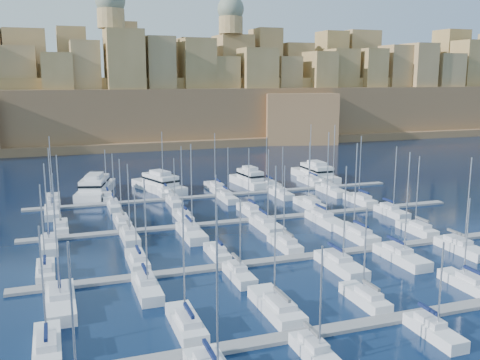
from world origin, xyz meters
name	(u,v)px	position (x,y,z in m)	size (l,w,h in m)	color
ground	(278,235)	(0.00, 0.00, 0.00)	(600.00, 600.00, 0.00)	black
pontoon_near	(400,318)	(0.00, -34.00, 0.20)	(84.00, 2.00, 0.40)	slate
pontoon_mid_near	(310,256)	(0.00, -12.00, 0.20)	(84.00, 2.00, 0.40)	slate
pontoon_mid_far	(257,219)	(0.00, 10.00, 0.20)	(84.00, 2.00, 0.40)	slate
pontoon_far	(222,195)	(0.00, 32.00, 0.20)	(84.00, 2.00, 0.40)	slate
sailboat_0	(47,346)	(-36.89, -28.78, 0.73)	(2.60, 8.66, 12.99)	silver
sailboat_1	(186,323)	(-22.98, -28.61, 0.75)	(2.70, 9.01, 14.39)	silver
sailboat_2	(276,306)	(-12.29, -27.92, 0.78)	(3.12, 10.42, 17.20)	silver
sailboat_3	(365,298)	(-1.35, -29.06, 0.72)	(2.42, 8.08, 11.87)	silver
sailboat_4	(466,282)	(13.42, -29.15, 0.72)	(2.37, 7.91, 11.91)	silver
sailboat_8	(317,354)	(-12.85, -38.83, 0.71)	(2.36, 7.87, 11.82)	silver
sailboat_9	(434,331)	(0.71, -38.69, 0.70)	(2.28, 7.59, 10.71)	silver
sailboat_12	(46,271)	(-37.14, -7.10, 0.73)	(2.40, 8.01, 12.85)	silver
sailboat_13	(137,260)	(-24.82, -6.96, 0.72)	(2.49, 8.30, 11.89)	silver
sailboat_14	(217,252)	(-13.05, -7.37, 0.72)	(2.24, 7.45, 12.74)	silver
sailboat_15	(285,244)	(-1.79, -6.84, 0.73)	(2.56, 8.55, 13.34)	silver
sailboat_16	(356,234)	(11.48, -5.91, 0.77)	(3.13, 10.43, 16.15)	silver
sailboat_17	(417,229)	(23.05, -6.81, 0.74)	(2.58, 8.59, 13.58)	silver
sailboat_18	(60,302)	(-35.46, -18.34, 0.78)	(3.28, 10.94, 16.37)	silver
sailboat_19	(147,287)	(-25.23, -17.36, 0.75)	(2.68, 8.95, 14.97)	silver
sailboat_20	(239,274)	(-12.92, -16.83, 0.71)	(2.36, 7.86, 11.26)	silver
sailboat_21	(340,264)	(1.63, -18.05, 0.76)	(3.11, 10.35, 15.04)	silver
sailboat_22	(401,256)	(11.67, -18.01, 0.77)	(3.08, 10.28, 16.46)	silver
sailboat_23	(461,248)	(22.88, -17.67, 0.76)	(2.87, 9.58, 15.09)	silver
sailboat_24	(61,227)	(-34.75, 14.89, 0.73)	(2.40, 7.99, 13.62)	silver
sailboat_25	(122,221)	(-24.22, 15.03, 0.72)	(2.48, 8.28, 12.38)	silver
sailboat_26	(183,216)	(-12.94, 14.93, 0.74)	(2.42, 8.08, 14.20)	silver
sailboat_27	(250,210)	(0.50, 15.20, 0.73)	(2.59, 8.63, 13.17)	silver
sailboat_28	(310,204)	(13.87, 15.75, 0.75)	(2.92, 9.74, 13.72)	silver
sailboat_29	(360,200)	(25.73, 15.58, 0.75)	(2.82, 9.39, 14.54)	silver
sailboat_30	(49,245)	(-36.66, 4.88, 0.74)	(2.54, 8.46, 13.95)	silver
sailboat_31	(130,237)	(-24.23, 5.03, 0.73)	(2.44, 8.14, 13.14)	silver
sailboat_32	(191,232)	(-14.16, 3.92, 0.77)	(3.12, 10.41, 16.05)	silver
sailboat_33	(266,225)	(-0.46, 4.12, 0.76)	(3.00, 10.01, 14.56)	silver
sailboat_34	(324,219)	(10.95, 3.95, 0.78)	(3.10, 10.35, 17.15)	silver
sailboat_35	(391,212)	(25.99, 4.78, 0.74)	(2.60, 8.65, 13.84)	silver
sailboat_36	(53,199)	(-35.86, 37.53, 0.75)	(2.79, 9.30, 14.54)	silver
sailboat_37	(107,197)	(-24.73, 36.72, 0.71)	(2.30, 7.65, 11.29)	silver
sailboat_38	(164,192)	(-12.06, 37.42, 0.75)	(2.72, 9.07, 14.69)	silver
sailboat_39	(216,188)	(0.47, 37.96, 0.75)	(3.05, 10.17, 13.80)	silver
sailboat_40	(267,184)	(13.32, 37.45, 0.73)	(2.74, 9.12, 12.53)	silver
sailboat_41	(311,181)	(25.27, 37.80, 0.76)	(2.95, 9.84, 15.20)	silver
sailboat_42	(52,212)	(-36.09, 26.38, 0.74)	(2.84, 9.48, 13.56)	silver
sailboat_43	(114,206)	(-24.26, 27.42, 0.71)	(2.20, 7.35, 11.77)	silver
sailboat_44	(174,201)	(-11.87, 27.34, 0.70)	(2.25, 7.52, 10.28)	silver
sailboat_45	(227,198)	(-0.27, 26.97, 0.72)	(2.48, 8.26, 12.03)	silver
sailboat_46	(281,194)	(12.35, 26.80, 0.72)	(2.59, 8.62, 11.68)	silver
sailboat_47	(331,190)	(24.60, 26.03, 0.77)	(3.06, 10.18, 16.14)	silver
motor_yacht_a	(95,187)	(-26.68, 42.74, 1.73)	(10.71, 20.06, 5.25)	silver
motor_yacht_b	(159,184)	(-12.20, 41.79, 1.73)	(10.59, 17.95, 5.25)	silver
motor_yacht_c	(249,179)	(9.73, 40.25, 1.73)	(5.69, 14.41, 5.25)	silver
motor_yacht_d	(316,173)	(28.90, 42.27, 1.73)	(5.65, 18.31, 5.25)	silver
fortified_city	(136,104)	(-0.19, 155.26, 14.74)	(460.00, 108.95, 59.52)	brown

